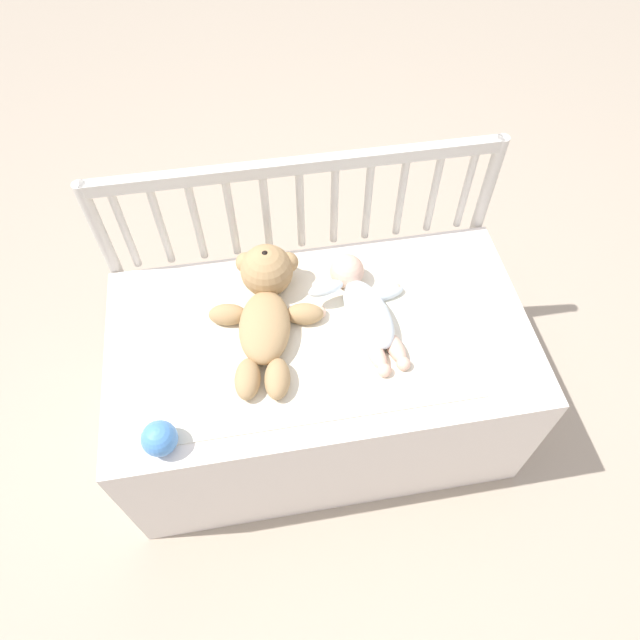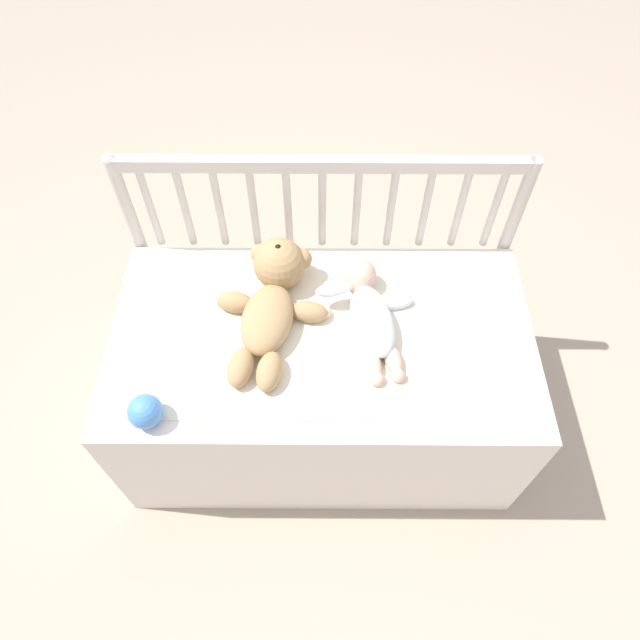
{
  "view_description": "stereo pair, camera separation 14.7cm",
  "coord_description": "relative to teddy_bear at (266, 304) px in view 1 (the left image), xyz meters",
  "views": [
    {
      "loc": [
        -0.14,
        -0.83,
        1.75
      ],
      "look_at": [
        0.0,
        0.01,
        0.55
      ],
      "focal_mm": 32.0,
      "sensor_mm": 36.0,
      "label": 1
    },
    {
      "loc": [
        0.0,
        -0.85,
        1.75
      ],
      "look_at": [
        0.0,
        0.01,
        0.55
      ],
      "focal_mm": 32.0,
      "sensor_mm": 36.0,
      "label": 2
    }
  ],
  "objects": [
    {
      "name": "ground_plane",
      "position": [
        0.13,
        -0.08,
        -0.55
      ],
      "size": [
        12.0,
        12.0,
        0.0
      ],
      "primitive_type": "plane",
      "color": "tan"
    },
    {
      "name": "crib_mattress",
      "position": [
        0.13,
        -0.08,
        -0.3
      ],
      "size": [
        1.13,
        0.62,
        0.49
      ],
      "color": "white",
      "rests_on": "ground_plane"
    },
    {
      "name": "crib_rail",
      "position": [
        0.13,
        0.25,
        0.02
      ],
      "size": [
        1.13,
        0.04,
        0.8
      ],
      "color": "beige",
      "rests_on": "ground_plane"
    },
    {
      "name": "blanket",
      "position": [
        0.11,
        -0.06,
        -0.05
      ],
      "size": [
        0.79,
        0.54,
        0.01
      ],
      "color": "silver",
      "rests_on": "crib_mattress"
    },
    {
      "name": "teddy_bear",
      "position": [
        0.0,
        0.0,
        0.0
      ],
      "size": [
        0.31,
        0.45,
        0.15
      ],
      "color": "tan",
      "rests_on": "crib_mattress"
    },
    {
      "name": "baby",
      "position": [
        0.26,
        -0.04,
        -0.02
      ],
      "size": [
        0.28,
        0.38,
        0.1
      ],
      "color": "white",
      "rests_on": "crib_mattress"
    },
    {
      "name": "toy_ball",
      "position": [
        -0.28,
        -0.33,
        -0.01
      ],
      "size": [
        0.08,
        0.08,
        0.08
      ],
      "color": "#4C8CDB",
      "rests_on": "crib_mattress"
    }
  ]
}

